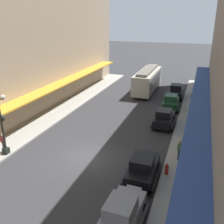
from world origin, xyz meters
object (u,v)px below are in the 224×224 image
(parked_car_4, at_px, (143,167))
(fire_hydrant, at_px, (167,169))
(parked_car_2, at_px, (171,101))
(streetcar, at_px, (147,79))
(pedestrian_1, at_px, (192,98))
(pedestrian_2, at_px, (3,143))
(parked_car_0, at_px, (164,117))
(parked_car_1, at_px, (122,214))
(parked_car_3, at_px, (176,91))
(pedestrian_3, at_px, (195,119))
(pedestrian_0, at_px, (180,150))
(lamp_post_with_clock, at_px, (1,121))

(parked_car_4, distance_m, fire_hydrant, 1.83)
(parked_car_2, distance_m, streetcar, 7.91)
(pedestrian_1, bearing_deg, pedestrian_2, -128.16)
(parked_car_2, distance_m, pedestrian_1, 3.13)
(fire_hydrant, xyz_separation_m, pedestrian_1, (0.81, 16.47, 0.45))
(parked_car_0, xyz_separation_m, streetcar, (-4.34, 12.14, 0.96))
(fire_hydrant, bearing_deg, parked_car_1, -105.71)
(parked_car_2, height_order, streetcar, streetcar)
(parked_car_2, xyz_separation_m, parked_car_3, (0.05, 4.90, 0.00))
(fire_hydrant, bearing_deg, parked_car_3, 94.48)
(parked_car_3, xyz_separation_m, pedestrian_3, (2.98, -10.09, 0.05))
(parked_car_2, bearing_deg, pedestrian_1, 40.58)
(parked_car_4, distance_m, pedestrian_3, 10.62)
(streetcar, distance_m, pedestrian_0, 19.84)
(pedestrian_0, relative_size, pedestrian_2, 1.00)
(pedestrian_0, bearing_deg, pedestrian_3, 83.14)
(pedestrian_2, bearing_deg, parked_car_0, 41.12)
(parked_car_3, relative_size, parked_car_4, 1.01)
(streetcar, distance_m, fire_hydrant, 21.85)
(fire_hydrant, relative_size, pedestrian_1, 0.49)
(parked_car_4, relative_size, fire_hydrant, 5.20)
(parked_car_4, height_order, pedestrian_0, parked_car_4)
(parked_car_4, relative_size, streetcar, 0.44)
(parked_car_1, distance_m, streetcar, 26.98)
(parked_car_1, xyz_separation_m, pedestrian_2, (-11.50, 4.42, 0.05))
(pedestrian_2, xyz_separation_m, pedestrian_3, (14.54, 10.45, 0.00))
(parked_car_4, bearing_deg, parked_car_0, 90.17)
(parked_car_2, bearing_deg, streetcar, 123.41)
(parked_car_4, relative_size, lamp_post_with_clock, 0.83)
(parked_car_0, distance_m, parked_car_4, 9.80)
(pedestrian_1, relative_size, pedestrian_2, 1.02)
(parked_car_4, height_order, pedestrian_1, parked_car_4)
(parked_car_3, xyz_separation_m, pedestrian_2, (-11.56, -20.54, 0.05))
(parked_car_2, relative_size, streetcar, 0.45)
(parked_car_2, relative_size, lamp_post_with_clock, 0.83)
(parked_car_0, height_order, parked_car_1, same)
(streetcar, relative_size, fire_hydrant, 11.71)
(parked_car_2, distance_m, parked_car_4, 15.38)
(parked_car_3, height_order, pedestrian_2, parked_car_3)
(fire_hydrant, bearing_deg, parked_car_2, 96.18)
(parked_car_2, distance_m, pedestrian_2, 19.42)
(parked_car_2, bearing_deg, pedestrian_0, -79.79)
(pedestrian_2, bearing_deg, streetcar, 72.06)
(parked_car_0, relative_size, parked_car_4, 1.01)
(parked_car_3, height_order, streetcar, streetcar)
(lamp_post_with_clock, bearing_deg, pedestrian_0, 15.31)
(parked_car_0, xyz_separation_m, pedestrian_0, (2.17, -6.59, 0.05))
(parked_car_0, bearing_deg, lamp_post_with_clock, -137.54)
(pedestrian_0, xyz_separation_m, pedestrian_2, (-13.70, -3.48, 0.00))
(parked_car_0, distance_m, pedestrian_2, 15.30)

